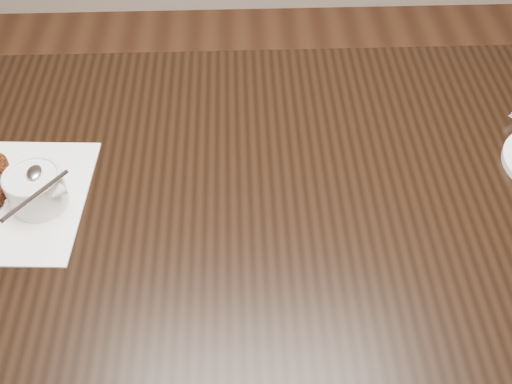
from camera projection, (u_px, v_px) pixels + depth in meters
table at (280, 337)px, 1.31m from camera, size 1.52×0.98×0.75m
napkin at (2, 199)px, 1.06m from camera, size 0.30×0.30×0.00m
sauce_ramekin at (31, 175)px, 1.00m from camera, size 0.15×0.15×0.13m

